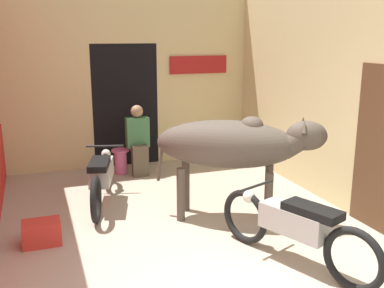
% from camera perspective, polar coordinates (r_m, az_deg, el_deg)
% --- Properties ---
extents(wall_back_with_doorway, '(4.60, 0.93, 3.37)m').
position_cam_1_polar(wall_back_with_doorway, '(8.72, -8.44, 7.17)').
color(wall_back_with_doorway, '#D1BC84').
rests_on(wall_back_with_doorway, ground_plane).
extents(wall_right_with_door, '(0.22, 4.89, 3.37)m').
position_cam_1_polar(wall_right_with_door, '(7.09, 16.09, 6.97)').
color(wall_right_with_door, '#D1BC84').
rests_on(wall_right_with_door, ground_plane).
extents(cow, '(2.16, 1.51, 1.43)m').
position_cam_1_polar(cow, '(5.89, 5.33, -0.12)').
color(cow, '#4C4238').
rests_on(cow, ground_plane).
extents(motorcycle_near, '(0.90, 1.93, 0.77)m').
position_cam_1_polar(motorcycle_near, '(4.99, 12.87, -10.15)').
color(motorcycle_near, black).
rests_on(motorcycle_near, ground_plane).
extents(motorcycle_far, '(0.73, 1.98, 0.75)m').
position_cam_1_polar(motorcycle_far, '(6.70, -11.39, -3.93)').
color(motorcycle_far, black).
rests_on(motorcycle_far, ground_plane).
extents(shopkeeper_seated, '(0.40, 0.34, 1.24)m').
position_cam_1_polar(shopkeeper_seated, '(7.93, -6.86, 0.72)').
color(shopkeeper_seated, brown).
rests_on(shopkeeper_seated, ground_plane).
extents(plastic_stool, '(0.31, 0.31, 0.45)m').
position_cam_1_polar(plastic_stool, '(8.11, -9.04, -2.11)').
color(plastic_stool, '#DB6093').
rests_on(plastic_stool, ground_plane).
extents(crate, '(0.44, 0.32, 0.28)m').
position_cam_1_polar(crate, '(5.73, -18.54, -10.63)').
color(crate, red).
rests_on(crate, ground_plane).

